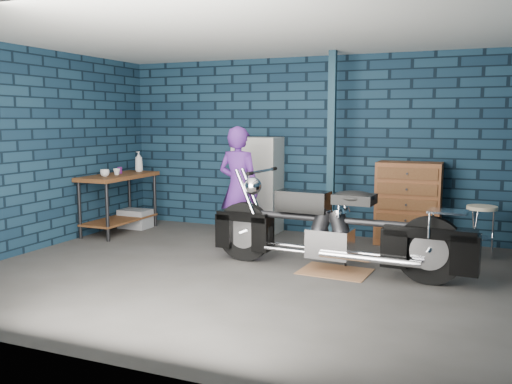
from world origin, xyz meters
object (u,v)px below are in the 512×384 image
(locker, at_px, (258,185))
(shop_stool, at_px, (481,232))
(storage_bin, at_px, (135,219))
(person, at_px, (239,188))
(tool_chest, at_px, (408,204))
(motorcycle, at_px, (336,223))
(workbench, at_px, (119,203))

(locker, bearing_deg, shop_stool, -7.91)
(storage_bin, height_order, locker, locker)
(person, bearing_deg, locker, -74.02)
(person, relative_size, storage_bin, 3.45)
(shop_stool, bearing_deg, storage_bin, -179.88)
(person, height_order, shop_stool, person)
(person, distance_m, tool_chest, 2.39)
(motorcycle, height_order, tool_chest, tool_chest)
(workbench, height_order, storage_bin, workbench)
(motorcycle, relative_size, storage_bin, 5.44)
(storage_bin, xyz_separation_m, shop_stool, (5.21, 0.01, 0.19))
(motorcycle, xyz_separation_m, person, (-1.52, 0.66, 0.25))
(motorcycle, height_order, shop_stool, motorcycle)
(workbench, distance_m, storage_bin, 0.49)
(workbench, height_order, locker, locker)
(motorcycle, bearing_deg, workbench, 169.88)
(motorcycle, xyz_separation_m, storage_bin, (-3.66, 1.29, -0.43))
(workbench, bearing_deg, storage_bin, 87.01)
(person, distance_m, storage_bin, 2.34)
(motorcycle, bearing_deg, tool_chest, 75.16)
(locker, bearing_deg, workbench, -157.03)
(workbench, relative_size, storage_bin, 2.90)
(shop_stool, bearing_deg, tool_chest, 154.75)
(motorcycle, xyz_separation_m, tool_chest, (0.59, 1.76, 0.00))
(person, height_order, tool_chest, person)
(locker, bearing_deg, storage_bin, -166.83)
(person, distance_m, locker, 1.12)
(workbench, bearing_deg, person, -6.73)
(motorcycle, xyz_separation_m, shop_stool, (1.55, 1.31, -0.24))
(locker, bearing_deg, motorcycle, -46.04)
(workbench, xyz_separation_m, person, (2.17, -0.26, 0.38))
(motorcycle, height_order, locker, locker)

